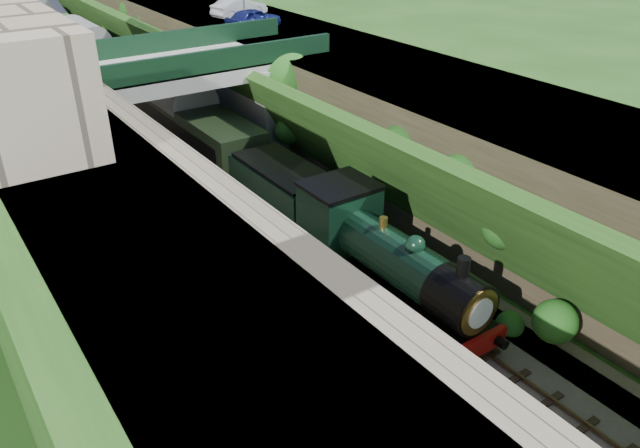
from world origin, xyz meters
The scene contains 18 objects.
ground centered at (0.00, 0.00, 0.00)m, with size 160.00×160.00×0.00m, color #1E4714.
trackbed centered at (0.00, 20.00, 0.10)m, with size 10.00×90.00×0.20m, color #473F38.
retaining_wall centered at (-5.50, 20.00, 3.50)m, with size 1.00×90.00×7.00m, color #756B56.
street_plateau_left centered at (-9.00, 20.00, 3.50)m, with size 6.00×90.00×7.00m, color #262628.
street_plateau_right centered at (9.50, 20.00, 3.12)m, with size 8.00×90.00×6.25m, color #262628.
embankment_slope centered at (5.03, 20.30, 2.82)m, with size 4.88×90.00×6.54m.
track_left centered at (-2.00, 20.00, 0.25)m, with size 2.50×90.00×0.20m.
track_right centered at (1.20, 20.00, 0.25)m, with size 2.50×90.00×0.20m.
road_bridge centered at (0.94, 24.00, 4.08)m, with size 16.00×6.40×7.25m.
building_near centered at (-9.50, 14.00, 9.00)m, with size 4.00×8.00×4.00m, color gray.
tree centered at (5.91, 21.70, 4.65)m, with size 3.60×3.80×6.60m.
car_blue centered at (7.97, 28.95, 6.93)m, with size 1.62×4.02×1.37m, color navy.
car_silver centered at (9.26, 33.36, 6.94)m, with size 1.46×4.17×1.38m, color silver.
locomotive centered at (1.20, 6.94, 1.89)m, with size 3.10×10.22×3.83m.
tender centered at (1.20, 14.30, 1.62)m, with size 2.70×6.00×3.05m.
coach_front centered at (1.20, 26.90, 2.05)m, with size 2.90×18.00×3.70m.
coach_middle centered at (1.20, 45.70, 2.05)m, with size 2.90×18.00×3.70m.
coach_rear centered at (1.20, 64.50, 2.05)m, with size 2.90×18.00×3.70m.
Camera 1 is at (-12.47, -8.58, 14.67)m, focal length 35.00 mm.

